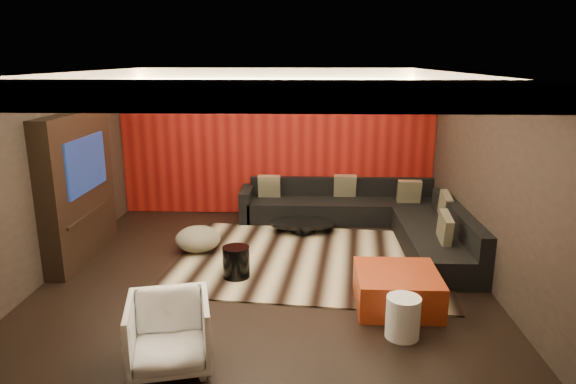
{
  "coord_description": "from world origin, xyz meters",
  "views": [
    {
      "loc": [
        0.57,
        -6.73,
        2.98
      ],
      "look_at": [
        0.3,
        0.6,
        1.05
      ],
      "focal_mm": 32.0,
      "sensor_mm": 36.0,
      "label": 1
    }
  ],
  "objects_px": {
    "drum_stool": "(236,262)",
    "orange_ottoman": "(397,289)",
    "white_side_table": "(403,317)",
    "armchair": "(169,333)",
    "coffee_table": "(303,227)",
    "sectional_sofa": "(373,218)"
  },
  "relations": [
    {
      "from": "drum_stool",
      "to": "orange_ottoman",
      "type": "bearing_deg",
      "value": -19.62
    },
    {
      "from": "white_side_table",
      "to": "armchair",
      "type": "distance_m",
      "value": 2.49
    },
    {
      "from": "white_side_table",
      "to": "orange_ottoman",
      "type": "relative_size",
      "value": 0.47
    },
    {
      "from": "coffee_table",
      "to": "armchair",
      "type": "xyz_separation_m",
      "value": [
        -1.28,
        -4.06,
        0.25
      ]
    },
    {
      "from": "orange_ottoman",
      "to": "sectional_sofa",
      "type": "relative_size",
      "value": 0.27
    },
    {
      "from": "coffee_table",
      "to": "drum_stool",
      "type": "height_order",
      "value": "drum_stool"
    },
    {
      "from": "armchair",
      "to": "coffee_table",
      "type": "bearing_deg",
      "value": 59.01
    },
    {
      "from": "coffee_table",
      "to": "white_side_table",
      "type": "relative_size",
      "value": 2.42
    },
    {
      "from": "sectional_sofa",
      "to": "drum_stool",
      "type": "bearing_deg",
      "value": -136.52
    },
    {
      "from": "orange_ottoman",
      "to": "sectional_sofa",
      "type": "bearing_deg",
      "value": 89.19
    },
    {
      "from": "orange_ottoman",
      "to": "white_side_table",
      "type": "bearing_deg",
      "value": -94.62
    },
    {
      "from": "white_side_table",
      "to": "sectional_sofa",
      "type": "relative_size",
      "value": 0.13
    },
    {
      "from": "coffee_table",
      "to": "armchair",
      "type": "height_order",
      "value": "armchair"
    },
    {
      "from": "coffee_table",
      "to": "white_side_table",
      "type": "bearing_deg",
      "value": -71.8
    },
    {
      "from": "coffee_table",
      "to": "orange_ottoman",
      "type": "distance_m",
      "value": 2.92
    },
    {
      "from": "drum_stool",
      "to": "white_side_table",
      "type": "bearing_deg",
      "value": -36.05
    },
    {
      "from": "coffee_table",
      "to": "sectional_sofa",
      "type": "height_order",
      "value": "sectional_sofa"
    },
    {
      "from": "white_side_table",
      "to": "sectional_sofa",
      "type": "bearing_deg",
      "value": 88.39
    },
    {
      "from": "drum_stool",
      "to": "armchair",
      "type": "height_order",
      "value": "armchair"
    },
    {
      "from": "white_side_table",
      "to": "coffee_table",
      "type": "bearing_deg",
      "value": 108.2
    },
    {
      "from": "drum_stool",
      "to": "armchair",
      "type": "distance_m",
      "value": 2.16
    },
    {
      "from": "drum_stool",
      "to": "armchair",
      "type": "xyz_separation_m",
      "value": [
        -0.37,
        -2.13,
        0.13
      ]
    }
  ]
}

